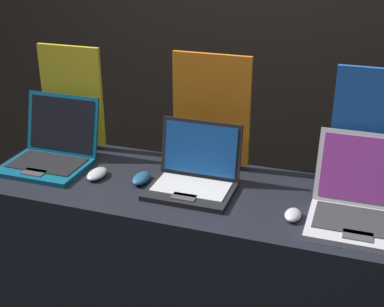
# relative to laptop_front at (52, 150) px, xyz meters

# --- Properties ---
(wall_back) EXTENTS (8.00, 0.05, 2.80)m
(wall_back) POSITION_rel_laptop_front_xyz_m (0.65, 1.20, 0.41)
(wall_back) COLOR black
(wall_back) RESTS_ON ground_plane
(display_counter) EXTENTS (1.72, 0.58, 0.92)m
(display_counter) POSITION_rel_laptop_front_xyz_m (0.65, -0.03, -0.53)
(display_counter) COLOR black
(display_counter) RESTS_ON ground_plane
(laptop_front) EXTENTS (0.34, 0.34, 0.28)m
(laptop_front) POSITION_rel_laptop_front_xyz_m (0.00, 0.00, 0.00)
(laptop_front) COLOR #0F5170
(laptop_front) RESTS_ON display_counter
(mouse_front) EXTENTS (0.07, 0.12, 0.03)m
(mouse_front) POSITION_rel_laptop_front_xyz_m (0.25, -0.06, -0.05)
(mouse_front) COLOR #B2B2B7
(mouse_front) RESTS_ON display_counter
(promo_stand_front) EXTENTS (0.30, 0.07, 0.47)m
(promo_stand_front) POSITION_rel_laptop_front_xyz_m (0.00, 0.20, 0.16)
(promo_stand_front) COLOR black
(promo_stand_front) RESTS_ON display_counter
(laptop_middle) EXTENTS (0.33, 0.28, 0.25)m
(laptop_middle) POSITION_rel_laptop_front_xyz_m (0.66, -0.02, -0.01)
(laptop_middle) COLOR black
(laptop_middle) RESTS_ON display_counter
(mouse_middle) EXTENTS (0.06, 0.11, 0.04)m
(mouse_middle) POSITION_rel_laptop_front_xyz_m (0.44, -0.04, -0.05)
(mouse_middle) COLOR navy
(mouse_middle) RESTS_ON display_counter
(promo_stand_middle) EXTENTS (0.33, 0.07, 0.49)m
(promo_stand_middle) POSITION_rel_laptop_front_xyz_m (0.66, 0.20, 0.17)
(promo_stand_middle) COLOR black
(promo_stand_middle) RESTS_ON display_counter
(laptop_back) EXTENTS (0.35, 0.35, 0.28)m
(laptop_back) POSITION_rel_laptop_front_xyz_m (1.29, -0.06, 0.00)
(laptop_back) COLOR #B7B7BC
(laptop_back) RESTS_ON display_counter
(mouse_back) EXTENTS (0.06, 0.09, 0.03)m
(mouse_back) POSITION_rel_laptop_front_xyz_m (1.06, -0.13, -0.05)
(mouse_back) COLOR #B2B2B7
(mouse_back) RESTS_ON display_counter
(promo_stand_back) EXTENTS (0.29, 0.07, 0.50)m
(promo_stand_back) POSITION_rel_laptop_front_xyz_m (1.29, 0.14, 0.18)
(promo_stand_back) COLOR black
(promo_stand_back) RESTS_ON display_counter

